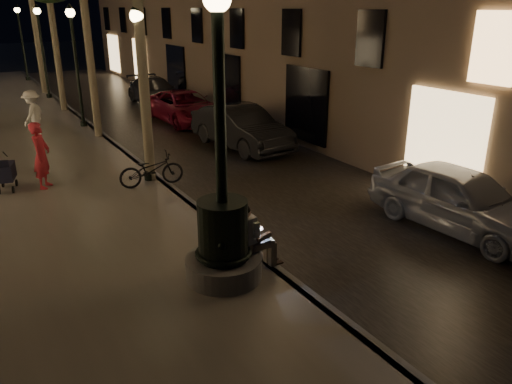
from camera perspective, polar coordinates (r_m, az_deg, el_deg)
ground at (r=21.32m, az=-17.61°, el=6.27°), size 120.00×120.00×0.00m
cobble_lane at (r=22.16m, az=-10.05°, el=7.46°), size 6.00×45.00×0.02m
curb_strip at (r=21.30m, az=-17.64°, el=6.53°), size 0.25×45.00×0.20m
fountain_lamppost at (r=8.89m, az=-3.82°, el=-4.00°), size 1.40×1.40×5.21m
seated_man_laptop at (r=9.28m, az=-0.40°, el=-4.92°), size 0.96×0.32×1.33m
lamp_curb_a at (r=14.02m, az=-13.01°, el=13.21°), size 0.36×0.36×4.81m
lamp_curb_b at (r=21.73m, az=-20.01°, el=14.95°), size 0.36×0.36×4.81m
lamp_curb_c at (r=29.59m, az=-23.35°, el=15.70°), size 0.36×0.36×4.81m
lamp_curb_d at (r=37.51m, az=-25.30°, el=16.11°), size 0.36×0.36×4.81m
stroller at (r=14.95m, az=-26.74°, el=2.05°), size 0.60×1.03×1.04m
car_front at (r=12.34m, az=22.28°, el=-0.73°), size 2.04×4.47×1.49m
car_second at (r=18.21m, az=-1.73°, el=7.39°), size 2.00×4.76×1.53m
car_third at (r=22.70m, az=-8.10°, el=9.61°), size 2.43×4.98×1.36m
car_rear at (r=27.38m, az=-11.53°, el=11.24°), size 2.02×4.72×1.36m
pedestrian_red at (r=14.67m, az=-23.34°, el=3.87°), size 0.70×0.79×1.82m
pedestrian_white at (r=20.54m, az=-24.13°, el=8.09°), size 1.21×1.34×1.80m
bicycle at (r=14.03m, az=-11.87°, el=2.52°), size 1.83×0.85×0.93m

